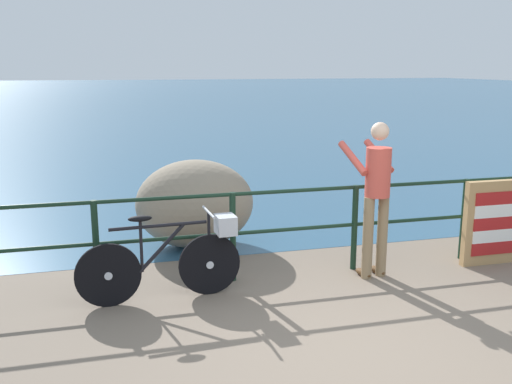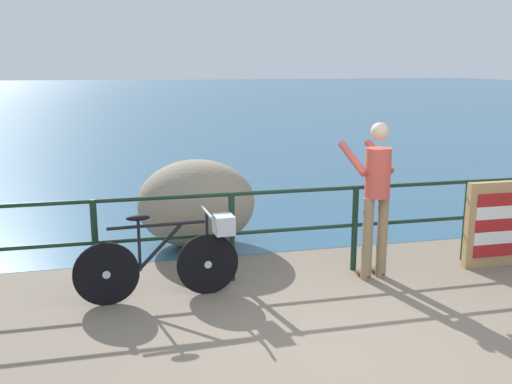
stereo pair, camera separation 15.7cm
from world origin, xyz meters
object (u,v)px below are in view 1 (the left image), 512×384
object	(u,v)px
bicycle	(174,256)
folded_deckchair_stack	(495,222)
breakwater_boulder_main	(195,203)
person_at_railing	(376,192)

from	to	relation	value
bicycle	folded_deckchair_stack	bearing A→B (deg)	-2.00
folded_deckchair_stack	breakwater_boulder_main	size ratio (longest dim) A/B	0.66
person_at_railing	folded_deckchair_stack	bearing A→B (deg)	-99.68
person_at_railing	breakwater_boulder_main	world-z (taller)	person_at_railing
bicycle	person_at_railing	xyz separation A→B (m)	(2.28, 0.06, 0.53)
bicycle	person_at_railing	size ratio (longest dim) A/B	0.95
folded_deckchair_stack	breakwater_boulder_main	world-z (taller)	breakwater_boulder_main
person_at_railing	bicycle	bearing A→B (deg)	81.00
breakwater_boulder_main	person_at_railing	bearing A→B (deg)	-42.60
folded_deckchair_stack	breakwater_boulder_main	xyz separation A→B (m)	(-3.41, 1.63, 0.06)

